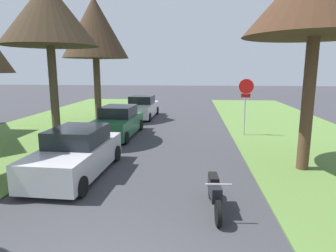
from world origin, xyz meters
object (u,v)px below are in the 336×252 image
at_px(street_tree_left_far, 95,28).
at_px(parked_sedan_silver, 76,154).
at_px(parked_sedan_green, 118,122).
at_px(stop_sign_far, 246,95).
at_px(street_tree_left_mid_b, 48,15).
at_px(parked_sedan_white, 142,108).
at_px(parked_motorcycle, 214,192).

relative_size(street_tree_left_far, parked_sedan_silver, 1.82).
distance_m(street_tree_left_far, parked_sedan_green, 7.68).
bearing_deg(parked_sedan_silver, stop_sign_far, 44.42).
height_order(street_tree_left_mid_b, street_tree_left_far, street_tree_left_far).
xyz_separation_m(parked_sedan_green, parked_sedan_white, (0.19, 6.14, 0.00)).
distance_m(stop_sign_far, parked_sedan_white, 8.68).
distance_m(street_tree_left_mid_b, parked_motorcycle, 11.23).
bearing_deg(stop_sign_far, street_tree_left_mid_b, -168.09).
bearing_deg(parked_sedan_green, parked_sedan_silver, -88.88).
bearing_deg(street_tree_left_far, parked_motorcycle, -60.85).
xyz_separation_m(street_tree_left_mid_b, parked_sedan_white, (2.88, 7.57, -5.22)).
relative_size(street_tree_left_far, parked_motorcycle, 3.95).
bearing_deg(parked_motorcycle, stop_sign_far, 76.15).
relative_size(parked_sedan_white, parked_motorcycle, 2.17).
bearing_deg(stop_sign_far, parked_motorcycle, -103.85).
bearing_deg(street_tree_left_mid_b, stop_sign_far, 11.91).
bearing_deg(street_tree_left_mid_b, parked_sedan_white, 69.15).
bearing_deg(parked_sedan_green, street_tree_left_mid_b, -152.01).
height_order(stop_sign_far, parked_motorcycle, stop_sign_far).
bearing_deg(parked_sedan_white, street_tree_left_far, -154.16).
bearing_deg(parked_motorcycle, parked_sedan_green, 119.41).
height_order(street_tree_left_far, parked_sedan_white, street_tree_left_far).
xyz_separation_m(parked_sedan_silver, parked_sedan_green, (-0.11, 5.88, 0.00)).
distance_m(stop_sign_far, parked_sedan_green, 6.85).
distance_m(street_tree_left_mid_b, street_tree_left_far, 6.21).
height_order(parked_sedan_silver, parked_sedan_white, same).
relative_size(stop_sign_far, parked_sedan_white, 0.67).
relative_size(parked_sedan_silver, parked_sedan_green, 1.00).
bearing_deg(parked_sedan_silver, street_tree_left_far, 104.37).
distance_m(street_tree_left_mid_b, parked_sedan_green, 6.04).
relative_size(street_tree_left_mid_b, parked_motorcycle, 3.59).
bearing_deg(parked_sedan_silver, parked_sedan_white, 89.63).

